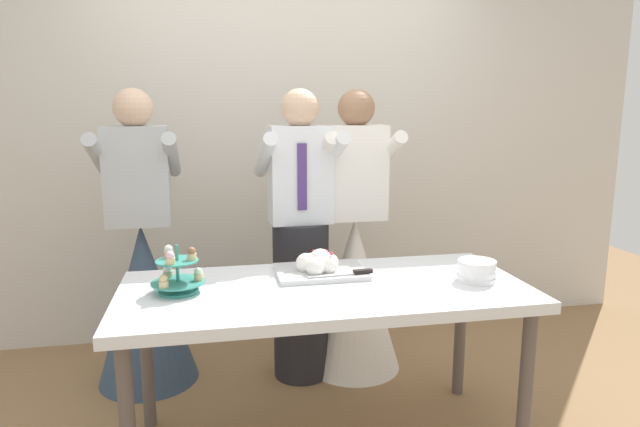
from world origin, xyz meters
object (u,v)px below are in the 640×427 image
object	(u,v)px
dessert_table	(325,302)
person_bride	(354,274)
cupcake_stand	(178,275)
person_groom	(301,252)
person_guest	(144,283)
plate_stack	(477,271)
main_cake_tray	(320,266)

from	to	relation	value
dessert_table	person_bride	size ratio (longest dim) A/B	1.08
cupcake_stand	person_groom	distance (m)	0.93
dessert_table	person_guest	world-z (taller)	person_guest
plate_stack	person_guest	xyz separation A→B (m)	(-1.57, 0.89, -0.24)
plate_stack	person_groom	xyz separation A→B (m)	(-0.69, 0.78, -0.08)
main_cake_tray	plate_stack	world-z (taller)	main_cake_tray
person_groom	person_guest	world-z (taller)	same
cupcake_stand	person_bride	size ratio (longest dim) A/B	0.14
plate_stack	person_groom	size ratio (longest dim) A/B	0.11
main_cake_tray	person_groom	world-z (taller)	person_groom
main_cake_tray	person_groom	bearing A→B (deg)	90.45
dessert_table	plate_stack	world-z (taller)	plate_stack
main_cake_tray	person_guest	world-z (taller)	person_guest
person_groom	dessert_table	bearing A→B (deg)	-90.50
plate_stack	person_guest	distance (m)	1.82
cupcake_stand	main_cake_tray	distance (m)	0.66
dessert_table	main_cake_tray	size ratio (longest dim) A/B	4.13
person_groom	person_bride	xyz separation A→B (m)	(0.33, 0.04, -0.16)
main_cake_tray	person_guest	bearing A→B (deg)	143.79
main_cake_tray	person_bride	xyz separation A→B (m)	(0.33, 0.58, -0.23)
cupcake_stand	person_bride	world-z (taller)	person_bride
cupcake_stand	person_bride	distance (m)	1.23
person_groom	main_cake_tray	bearing A→B (deg)	-89.55
person_bride	person_guest	distance (m)	1.21
person_bride	dessert_table	bearing A→B (deg)	-114.12
dessert_table	plate_stack	size ratio (longest dim) A/B	10.09
person_bride	person_guest	xyz separation A→B (m)	(-1.21, 0.07, 0.00)
cupcake_stand	plate_stack	bearing A→B (deg)	-4.56
dessert_table	person_groom	xyz separation A→B (m)	(0.01, 0.71, 0.05)
person_groom	plate_stack	bearing A→B (deg)	-48.50
person_groom	person_bride	distance (m)	0.37
dessert_table	cupcake_stand	distance (m)	0.65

